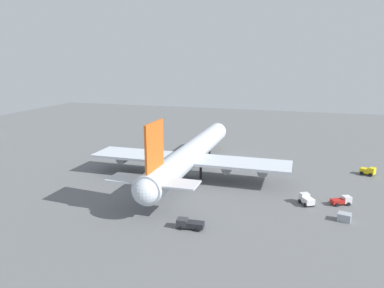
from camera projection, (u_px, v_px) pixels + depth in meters
ground_plane at (192, 174)px, 104.68m from camera, size 283.21×283.21×0.00m
cargo_airplane at (192, 153)px, 102.93m from camera, size 70.80×56.04×19.90m
baggage_tug at (306, 199)px, 82.41m from camera, size 4.30×3.82×2.37m
pushback_tractor at (342, 200)px, 82.36m from camera, size 3.64×4.87×1.96m
fuel_truck at (189, 224)px, 70.76m from camera, size 2.73×5.52×1.88m
catering_truck at (368, 171)px, 103.31m from camera, size 3.84×4.41×2.40m
cargo_container_fore at (344, 217)px, 74.10m from camera, size 2.67×2.95×1.65m
safety_cone_nose at (221, 148)px, 133.83m from camera, size 0.39×0.39×0.56m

